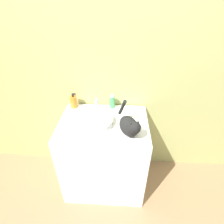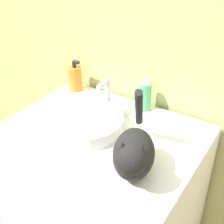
% 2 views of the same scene
% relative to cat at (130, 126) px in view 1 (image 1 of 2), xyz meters
% --- Properties ---
extents(ground_plane, '(8.00, 8.00, 0.00)m').
position_rel_cat_xyz_m(ground_plane, '(-0.23, -0.15, -0.95)').
color(ground_plane, '#997551').
extents(wall_back, '(6.00, 0.05, 2.50)m').
position_rel_cat_xyz_m(wall_back, '(-0.23, 0.49, 0.30)').
color(wall_back, tan).
rests_on(wall_back, ground_plane).
extents(vanity_cabinet, '(0.81, 0.61, 0.86)m').
position_rel_cat_xyz_m(vanity_cabinet, '(-0.23, 0.15, -0.52)').
color(vanity_cabinet, white).
rests_on(vanity_cabinet, ground_plane).
extents(sink_basin, '(0.33, 0.33, 0.06)m').
position_rel_cat_xyz_m(sink_basin, '(-0.30, 0.13, -0.06)').
color(sink_basin, silver).
rests_on(sink_basin, vanity_cabinet).
extents(faucet, '(0.20, 0.09, 0.16)m').
position_rel_cat_xyz_m(faucet, '(-0.30, 0.30, -0.02)').
color(faucet, silver).
rests_on(faucet, vanity_cabinet).
extents(cat, '(0.21, 0.35, 0.26)m').
position_rel_cat_xyz_m(cat, '(0.00, 0.00, 0.00)').
color(cat, black).
rests_on(cat, vanity_cabinet).
extents(soap_bottle, '(0.07, 0.07, 0.16)m').
position_rel_cat_xyz_m(soap_bottle, '(-0.55, 0.38, -0.02)').
color(soap_bottle, orange).
rests_on(soap_bottle, vanity_cabinet).
extents(spray_bottle, '(0.05, 0.05, 0.17)m').
position_rel_cat_xyz_m(spray_bottle, '(-0.16, 0.40, -0.01)').
color(spray_bottle, '#4CB266').
rests_on(spray_bottle, vanity_cabinet).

